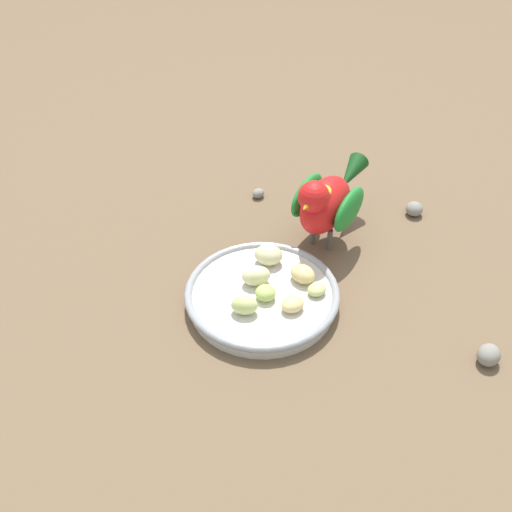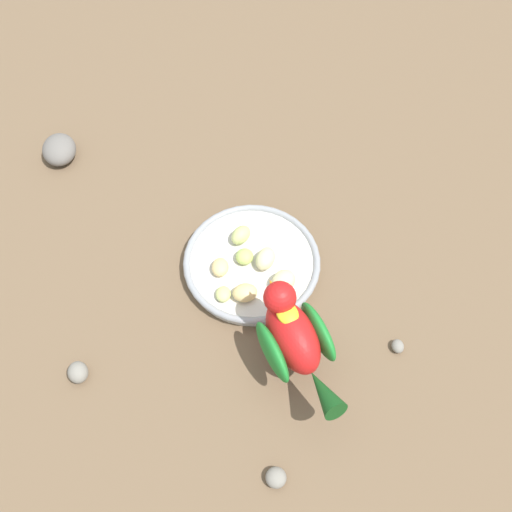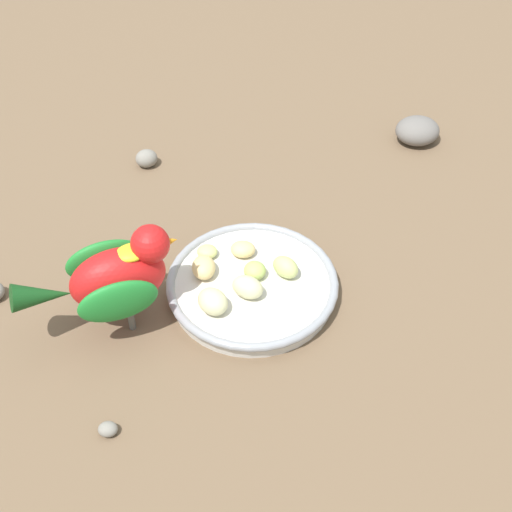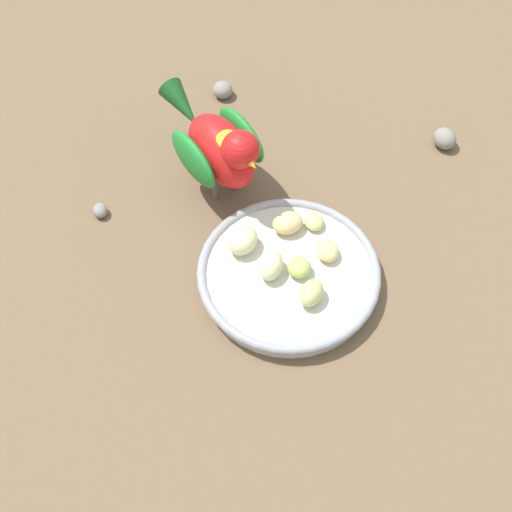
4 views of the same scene
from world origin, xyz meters
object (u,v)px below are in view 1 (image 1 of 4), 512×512
at_px(pebble_0, 258,193).
at_px(apple_piece_3, 293,304).
at_px(apple_piece_2, 317,290).
at_px(apple_piece_1, 256,276).
at_px(feeding_bowl, 262,296).
at_px(parrot, 327,201).
at_px(apple_piece_0, 244,305).
at_px(apple_piece_5, 271,255).
at_px(apple_piece_6, 265,293).
at_px(apple_piece_4, 303,274).
at_px(pebble_1, 414,209).
at_px(pebble_2, 489,355).

bearing_deg(pebble_0, apple_piece_3, 17.52).
xyz_separation_m(apple_piece_2, pebble_0, (-0.22, -0.11, -0.02)).
bearing_deg(apple_piece_1, feeding_bowl, 30.79).
bearing_deg(parrot, apple_piece_2, 22.21).
bearing_deg(apple_piece_3, apple_piece_0, -76.67).
bearing_deg(apple_piece_5, parrot, 139.07).
distance_m(apple_piece_3, apple_piece_6, 0.04).
height_order(apple_piece_4, pebble_1, apple_piece_4).
distance_m(parrot, pebble_1, 0.17).
xyz_separation_m(apple_piece_5, apple_piece_6, (0.07, 0.00, -0.00)).
distance_m(apple_piece_5, pebble_1, 0.25).
relative_size(pebble_0, pebble_1, 0.77).
bearing_deg(parrot, feeding_bowl, -4.74).
bearing_deg(pebble_1, feeding_bowl, -42.02).
bearing_deg(apple_piece_5, pebble_2, 66.79).
bearing_deg(apple_piece_6, pebble_0, -169.47).
distance_m(pebble_0, pebble_1, 0.24).
distance_m(apple_piece_1, parrot, 0.15).
xyz_separation_m(feeding_bowl, apple_piece_4, (-0.03, 0.05, 0.02)).
distance_m(apple_piece_1, pebble_0, 0.21).
height_order(pebble_0, pebble_1, pebble_1).
xyz_separation_m(apple_piece_6, pebble_0, (-0.24, -0.04, -0.02)).
bearing_deg(apple_piece_6, parrot, 156.18).
xyz_separation_m(apple_piece_0, apple_piece_1, (-0.05, 0.01, 0.00)).
distance_m(apple_piece_0, apple_piece_2, 0.10).
relative_size(apple_piece_3, pebble_1, 1.15).
relative_size(apple_piece_1, pebble_0, 1.86).
bearing_deg(parrot, apple_piece_4, 11.11).
bearing_deg(pebble_2, apple_piece_1, -104.52).
relative_size(apple_piece_6, pebble_2, 0.86).
bearing_deg(apple_piece_4, pebble_0, -156.36).
xyz_separation_m(apple_piece_1, apple_piece_5, (-0.04, 0.01, 0.00)).
xyz_separation_m(pebble_0, pebble_2, (0.28, 0.31, 0.00)).
bearing_deg(pebble_2, pebble_0, -132.53).
xyz_separation_m(apple_piece_5, pebble_0, (-0.17, -0.04, -0.02)).
relative_size(apple_piece_4, pebble_1, 1.35).
xyz_separation_m(parrot, pebble_1, (-0.09, 0.13, -0.06)).
xyz_separation_m(apple_piece_2, pebble_1, (-0.21, 0.13, -0.01)).
bearing_deg(apple_piece_6, apple_piece_4, 133.48).
xyz_separation_m(apple_piece_0, apple_piece_2, (-0.05, 0.08, -0.01)).
relative_size(apple_piece_3, apple_piece_5, 0.79).
distance_m(apple_piece_2, parrot, 0.13).
bearing_deg(apple_piece_2, apple_piece_3, -40.23).
bearing_deg(feeding_bowl, apple_piece_0, -23.78).
xyz_separation_m(apple_piece_2, pebble_2, (0.07, 0.20, -0.01)).
bearing_deg(apple_piece_3, pebble_1, 147.14).
height_order(apple_piece_0, apple_piece_2, apple_piece_0).
distance_m(apple_piece_0, apple_piece_5, 0.10).
height_order(apple_piece_0, pebble_1, apple_piece_0).
xyz_separation_m(apple_piece_2, apple_piece_5, (-0.05, -0.06, 0.01)).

